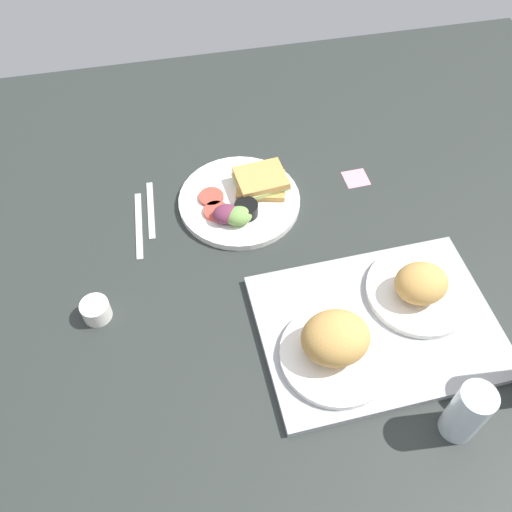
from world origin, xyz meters
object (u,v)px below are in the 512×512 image
at_px(bread_plate_near, 420,287).
at_px(drinking_glass, 467,413).
at_px(plate_with_salad, 243,199).
at_px(serving_tray, 377,326).
at_px(sticky_note, 356,178).
at_px(bread_plate_far, 336,344).
at_px(espresso_cup, 96,310).
at_px(knife, 139,225).
at_px(fork, 151,209).

distance_m(bread_plate_near, drinking_glass, 0.26).
xyz_separation_m(plate_with_salad, drinking_glass, (-0.26, 0.58, 0.05)).
bearing_deg(serving_tray, sticky_note, -102.11).
relative_size(bread_plate_far, espresso_cup, 3.68).
height_order(bread_plate_near, knife, bread_plate_near).
bearing_deg(drinking_glass, knife, -48.59).
relative_size(drinking_glass, espresso_cup, 2.41).
xyz_separation_m(bread_plate_near, plate_with_salad, (0.29, -0.32, -0.03)).
xyz_separation_m(bread_plate_near, drinking_glass, (0.03, 0.26, 0.02)).
relative_size(drinking_glass, sticky_note, 2.41).
xyz_separation_m(plate_with_salad, knife, (0.24, 0.02, -0.02)).
relative_size(bread_plate_near, plate_with_salad, 0.76).
xyz_separation_m(drinking_glass, knife, (0.50, -0.57, -0.06)).
bearing_deg(drinking_glass, plate_with_salad, -65.75).
xyz_separation_m(serving_tray, plate_with_salad, (0.19, -0.37, 0.01)).
relative_size(fork, sticky_note, 3.04).
bearing_deg(knife, espresso_cup, -21.10).
bearing_deg(plate_with_salad, drinking_glass, 114.25).
distance_m(bread_plate_far, espresso_cup, 0.46).
height_order(bread_plate_far, espresso_cup, bread_plate_far).
distance_m(bread_plate_near, espresso_cup, 0.63).
height_order(bread_plate_near, drinking_glass, drinking_glass).
xyz_separation_m(bread_plate_far, drinking_glass, (-0.17, 0.17, 0.01)).
distance_m(drinking_glass, espresso_cup, 0.69).
xyz_separation_m(fork, knife, (0.03, 0.04, 0.00)).
bearing_deg(serving_tray, drinking_glass, 107.76).
bearing_deg(bread_plate_near, espresso_cup, -8.30).
xyz_separation_m(bread_plate_far, sticky_note, (-0.19, -0.44, -0.05)).
bearing_deg(plate_with_salad, bread_plate_far, 102.48).
height_order(plate_with_salad, drinking_glass, drinking_glass).
distance_m(plate_with_salad, knife, 0.24).
distance_m(fork, knife, 0.05).
bearing_deg(bread_plate_far, knife, -50.39).
distance_m(plate_with_salad, drinking_glass, 0.64).
relative_size(bread_plate_far, knife, 1.09).
height_order(espresso_cup, knife, espresso_cup).
bearing_deg(sticky_note, knife, 4.68).
distance_m(serving_tray, bread_plate_near, 0.11).
distance_m(plate_with_salad, fork, 0.21).
height_order(plate_with_salad, knife, plate_with_salad).
bearing_deg(fork, knife, -33.92).
distance_m(knife, sticky_note, 0.52).
distance_m(bread_plate_near, knife, 0.61).
distance_m(bread_plate_near, plate_with_salad, 0.43).
bearing_deg(drinking_glass, bread_plate_far, -44.76).
height_order(serving_tray, drinking_glass, drinking_glass).
relative_size(serving_tray, drinking_glass, 3.34).
height_order(serving_tray, knife, serving_tray).
xyz_separation_m(espresso_cup, knife, (-0.10, -0.22, -0.02)).
bearing_deg(fork, sticky_note, 93.20).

